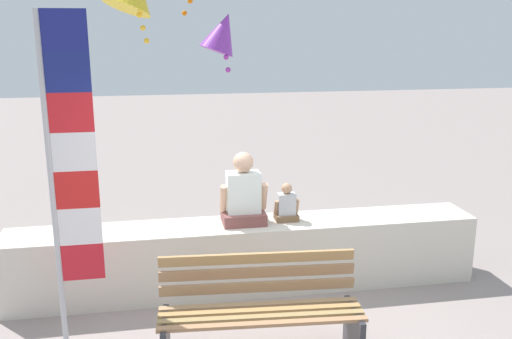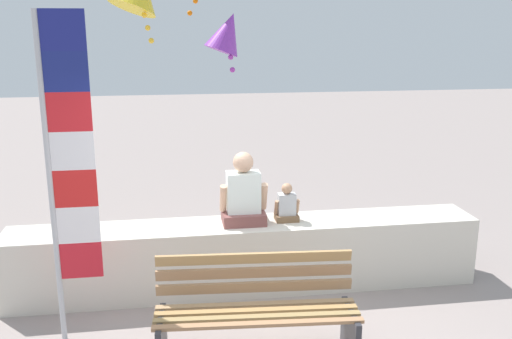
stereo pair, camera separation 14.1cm
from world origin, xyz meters
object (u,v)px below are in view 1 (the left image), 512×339
(flag_banner, at_px, (66,164))
(kite_purple, at_px, (222,33))
(park_bench, at_px, (260,312))
(person_child, at_px, (286,206))
(person_adult, at_px, (243,196))

(flag_banner, height_order, kite_purple, kite_purple)
(park_bench, relative_size, kite_purple, 1.89)
(person_child, height_order, flag_banner, flag_banner)
(person_child, bearing_deg, kite_purple, 96.33)
(person_adult, relative_size, person_child, 1.86)
(person_child, bearing_deg, person_adult, -179.95)
(kite_purple, bearing_deg, flag_banner, -115.65)
(person_adult, distance_m, person_child, 0.50)
(person_child, xyz_separation_m, kite_purple, (-0.33, 2.95, 1.83))
(park_bench, relative_size, person_adult, 2.28)
(person_adult, height_order, flag_banner, flag_banner)
(flag_banner, relative_size, kite_purple, 3.13)
(park_bench, relative_size, flag_banner, 0.60)
(person_child, relative_size, kite_purple, 0.45)
(person_adult, relative_size, kite_purple, 0.83)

